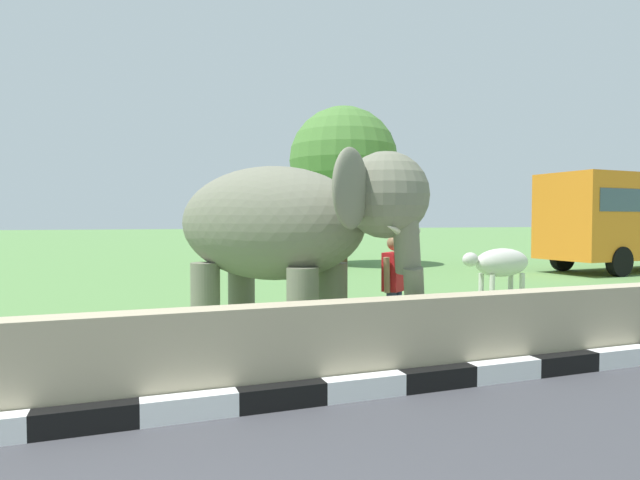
% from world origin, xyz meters
% --- Properties ---
extents(striped_curb, '(16.20, 0.20, 0.24)m').
position_xyz_m(striped_curb, '(-0.35, 3.61, 0.12)').
color(striped_curb, white).
rests_on(striped_curb, ground_plane).
extents(barrier_parapet, '(28.00, 0.36, 1.00)m').
position_xyz_m(barrier_parapet, '(2.00, 3.91, 0.50)').
color(barrier_parapet, tan).
rests_on(barrier_parapet, ground_plane).
extents(elephant, '(3.77, 3.89, 2.80)m').
position_xyz_m(elephant, '(2.71, 6.05, 1.80)').
color(elephant, slate).
rests_on(elephant, ground_plane).
extents(person_handler, '(0.58, 0.47, 1.66)m').
position_xyz_m(person_handler, '(4.25, 5.69, 0.93)').
color(person_handler, navy).
rests_on(person_handler, ground_plane).
extents(bus_orange, '(8.29, 3.14, 3.50)m').
position_xyz_m(bus_orange, '(18.37, 13.18, 2.08)').
color(bus_orange, orange).
rests_on(bus_orange, ground_plane).
extents(cow_near, '(1.91, 0.72, 1.23)m').
position_xyz_m(cow_near, '(8.59, 8.72, 0.87)').
color(cow_near, beige).
rests_on(cow_near, ground_plane).
extents(tree_distant, '(4.46, 4.46, 6.55)m').
position_xyz_m(tree_distant, '(8.94, 19.12, 4.31)').
color(tree_distant, brown).
rests_on(tree_distant, ground_plane).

